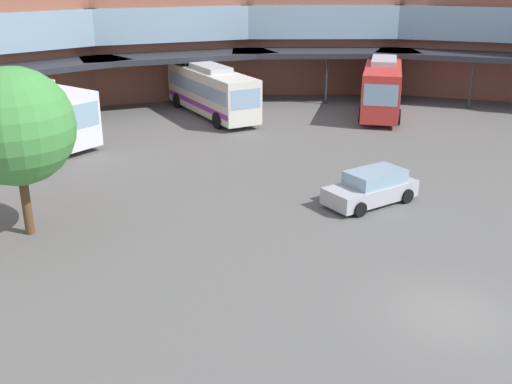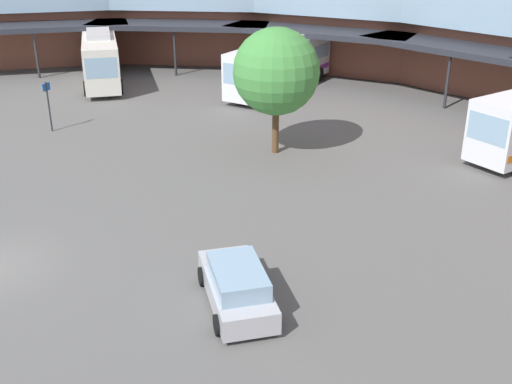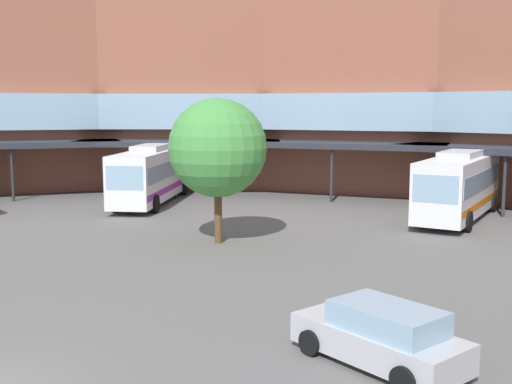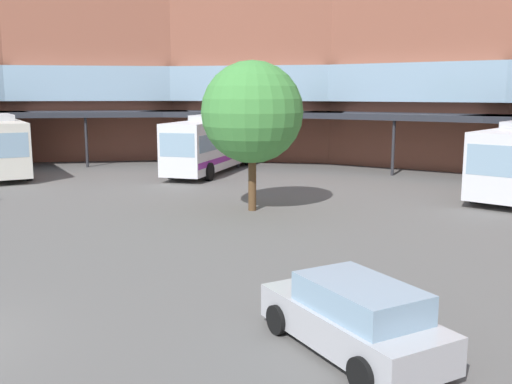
# 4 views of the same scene
# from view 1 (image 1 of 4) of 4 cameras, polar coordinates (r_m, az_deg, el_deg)

# --- Properties ---
(ground_plane) EXTENTS (124.28, 124.28, 0.00)m
(ground_plane) POSITION_cam_1_polar(r_m,az_deg,el_deg) (19.71, 18.11, -11.11)
(ground_plane) COLOR #605E5B
(bus_1) EXTENTS (10.92, 8.78, 3.93)m
(bus_1) POSITION_cam_1_polar(r_m,az_deg,el_deg) (45.48, 12.04, 10.04)
(bus_1) COLOR red
(bus_1) RESTS_ON ground
(bus_2) EXTENTS (4.68, 10.90, 3.87)m
(bus_2) POSITION_cam_1_polar(r_m,az_deg,el_deg) (39.12, -21.13, 7.37)
(bus_2) COLOR white
(bus_2) RESTS_ON ground
(bus_3) EXTENTS (4.86, 10.93, 3.62)m
(bus_3) POSITION_cam_1_polar(r_m,az_deg,el_deg) (43.33, -4.32, 9.71)
(bus_3) COLOR silver
(bus_3) RESTS_ON ground
(parked_car) EXTENTS (4.61, 2.52, 1.53)m
(parked_car) POSITION_cam_1_polar(r_m,az_deg,el_deg) (27.36, 11.04, 0.40)
(parked_car) COLOR #B7B7BC
(parked_car) RESTS_ON ground
(plaza_tree) EXTENTS (4.53, 4.53, 6.71)m
(plaza_tree) POSITION_cam_1_polar(r_m,az_deg,el_deg) (24.36, -22.15, 5.82)
(plaza_tree) COLOR brown
(plaza_tree) RESTS_ON ground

